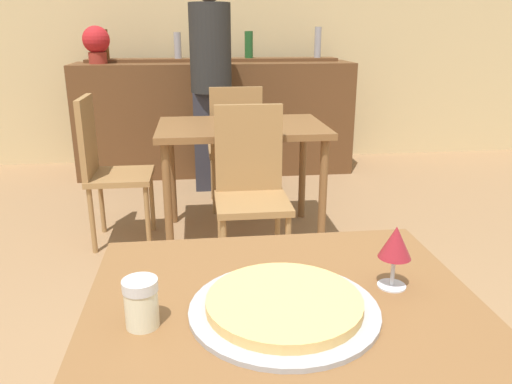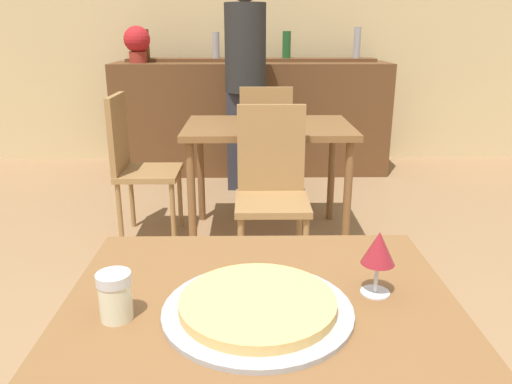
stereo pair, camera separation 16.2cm
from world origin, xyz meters
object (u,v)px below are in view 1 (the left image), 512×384
Objects in this scene: chair_far_side_left at (106,162)px; potted_plant at (96,42)px; chair_far_side_front at (251,182)px; cheese_shaker at (141,303)px; chair_far_side_back at (235,141)px; person_standing at (211,78)px; pizza_tray at (284,305)px; wine_glass at (395,244)px.

potted_plant reaches higher than chair_far_side_left.
chair_far_side_front reaches higher than cheese_shaker.
person_standing reaches higher than chair_far_side_back.
chair_far_side_left is at bearing -80.26° from potted_plant.
chair_far_side_front is 2.92× the size of potted_plant.
cheese_shaker is (-0.42, -1.69, 0.26)m from chair_far_side_front.
chair_far_side_left is 2.24× the size of pizza_tray.
chair_far_side_left reaches higher than wine_glass.
wine_glass reaches higher than cheese_shaker.
chair_far_side_left reaches higher than pizza_tray.
chair_far_side_left is at bearing -123.50° from person_standing.
chair_far_side_left is at bearing 101.61° from cheese_shaker.
cheese_shaker is 3.31m from person_standing.
person_standing is at bearing -28.00° from potted_plant.
potted_plant is (-1.00, 0.53, 0.27)m from person_standing.
potted_plant is at bearing 109.56° from wine_glass.
person_standing is at bearing -33.50° from chair_far_side_left.
chair_far_side_left is at bearing 116.38° from wine_glass.
potted_plant reaches higher than cheese_shaker.
pizza_tray is at bearing 87.76° from chair_far_side_back.
person_standing is at bearing -74.86° from chair_far_side_back.
pizza_tray is (-0.11, -2.72, 0.22)m from chair_far_side_back.
person_standing is at bearing 95.86° from wine_glass.
wine_glass reaches higher than pizza_tray.
chair_far_side_left is 0.54× the size of person_standing.
pizza_tray is at bearing -74.72° from potted_plant.
pizza_tray is 0.31m from wine_glass.
cheese_shaker is 0.60m from wine_glass.
chair_far_side_left is at bearing 31.22° from chair_far_side_back.
potted_plant is (-1.33, 3.73, 0.37)m from wine_glass.
person_standing reaches higher than pizza_tray.
chair_far_side_back is at bearing -74.86° from person_standing.
chair_far_side_front is 1.00× the size of chair_far_side_back.
chair_far_side_back is 1.00× the size of chair_far_side_left.
person_standing is (-0.15, 0.56, 0.42)m from chair_far_side_back.
chair_far_side_left is at bearing 148.78° from chair_far_side_front.
chair_far_side_front is 1.63m from wine_glass.
chair_far_side_front is at bearing 90.00° from chair_far_side_back.
chair_far_side_front is at bearing 96.38° from wine_glass.
chair_far_side_front is 1.06m from chair_far_side_back.
person_standing is (-0.04, 3.28, 0.20)m from pizza_tray.
person_standing reaches higher than cheese_shaker.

